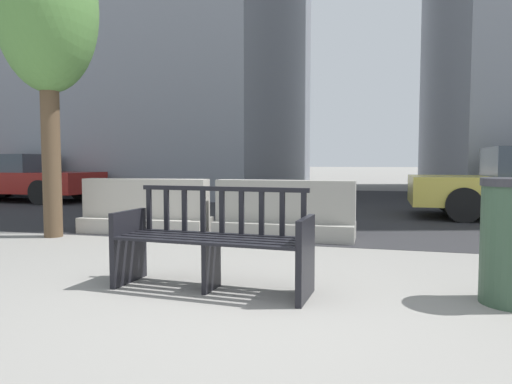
% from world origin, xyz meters
% --- Properties ---
extents(ground_plane, '(200.00, 200.00, 0.00)m').
position_xyz_m(ground_plane, '(0.00, 0.00, 0.00)').
color(ground_plane, gray).
extents(street_asphalt, '(120.00, 12.00, 0.01)m').
position_xyz_m(street_asphalt, '(0.00, 8.70, 0.00)').
color(street_asphalt, '#28282B').
rests_on(street_asphalt, ground).
extents(street_bench, '(1.72, 0.63, 0.88)m').
position_xyz_m(street_bench, '(-0.55, 0.46, 0.40)').
color(street_bench, black).
rests_on(street_bench, ground).
extents(jersey_barrier_centre, '(2.00, 0.69, 0.84)m').
position_xyz_m(jersey_barrier_centre, '(-0.46, 3.22, 0.34)').
color(jersey_barrier_centre, gray).
rests_on(jersey_barrier_centre, ground).
extents(jersey_barrier_left, '(2.03, 0.76, 0.84)m').
position_xyz_m(jersey_barrier_left, '(-2.65, 3.18, 0.34)').
color(jersey_barrier_left, '#ADA89E').
rests_on(jersey_barrier_left, ground).
extents(street_tree, '(1.42, 1.42, 4.51)m').
position_xyz_m(street_tree, '(-3.78, 2.49, 3.23)').
color(street_tree, brown).
rests_on(street_tree, ground).
extents(car_sedan_mid, '(4.54, 1.87, 1.31)m').
position_xyz_m(car_sedan_mid, '(-8.92, 7.47, 0.65)').
color(car_sedan_mid, maroon).
rests_on(car_sedan_mid, ground).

